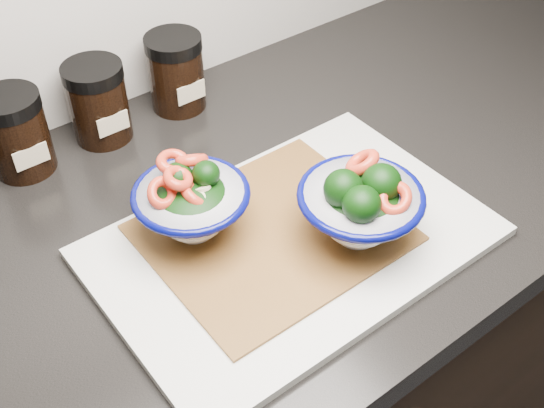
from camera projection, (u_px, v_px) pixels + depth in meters
countertop at (135, 275)px, 0.80m from camera, size 3.50×0.60×0.04m
cutting_board at (292, 242)px, 0.80m from camera, size 0.45×0.30×0.01m
bamboo_mat at (272, 233)px, 0.80m from camera, size 0.28×0.24×0.00m
bowl_left at (192, 203)px, 0.78m from camera, size 0.14×0.14×0.10m
bowl_right at (360, 206)px, 0.77m from camera, size 0.14×0.14×0.10m
spice_jar_d at (17, 133)px, 0.88m from camera, size 0.08×0.08×0.11m
spice_jar_e at (98, 102)px, 0.93m from camera, size 0.08×0.08×0.11m
spice_jar_f at (176, 72)px, 0.98m from camera, size 0.08×0.08×0.11m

